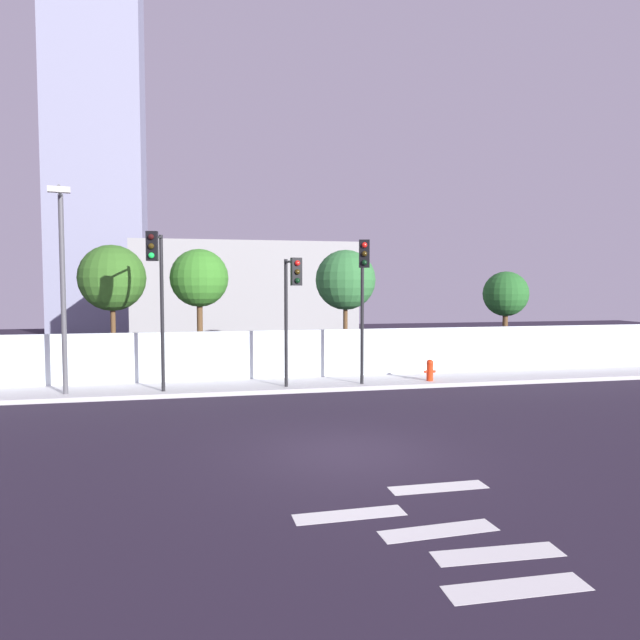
{
  "coord_description": "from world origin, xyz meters",
  "views": [
    {
      "loc": [
        -3.16,
        -11.81,
        3.64
      ],
      "look_at": [
        0.78,
        6.5,
        2.51
      ],
      "focal_mm": 32.07,
      "sensor_mm": 36.0,
      "label": 1
    }
  ],
  "objects_px": {
    "traffic_light_left": "(363,281)",
    "roadside_tree_rightmost": "(506,295)",
    "traffic_light_center": "(292,294)",
    "roadside_tree_midleft": "(199,279)",
    "traffic_light_right": "(157,278)",
    "roadside_tree_leftmost": "(112,278)",
    "fire_hydrant": "(430,369)",
    "street_lamp_curbside": "(62,275)",
    "roadside_tree_midright": "(345,280)"
  },
  "relations": [
    {
      "from": "traffic_light_right",
      "to": "street_lamp_curbside",
      "type": "distance_m",
      "value": 2.95
    },
    {
      "from": "street_lamp_curbside",
      "to": "roadside_tree_midleft",
      "type": "bearing_deg",
      "value": 38.4
    },
    {
      "from": "street_lamp_curbside",
      "to": "roadside_tree_leftmost",
      "type": "relative_size",
      "value": 1.23
    },
    {
      "from": "traffic_light_center",
      "to": "roadside_tree_midleft",
      "type": "xyz_separation_m",
      "value": [
        -2.98,
        3.86,
        0.54
      ]
    },
    {
      "from": "traffic_light_right",
      "to": "roadside_tree_leftmost",
      "type": "relative_size",
      "value": 1.0
    },
    {
      "from": "traffic_light_right",
      "to": "roadside_tree_midright",
      "type": "relative_size",
      "value": 1.01
    },
    {
      "from": "traffic_light_left",
      "to": "roadside_tree_rightmost",
      "type": "xyz_separation_m",
      "value": [
        7.66,
        4.06,
        -0.54
      ]
    },
    {
      "from": "roadside_tree_leftmost",
      "to": "roadside_tree_rightmost",
      "type": "xyz_separation_m",
      "value": [
        16.25,
        -0.0,
        -0.66
      ]
    },
    {
      "from": "roadside_tree_midleft",
      "to": "traffic_light_center",
      "type": "bearing_deg",
      "value": -52.3
    },
    {
      "from": "traffic_light_center",
      "to": "fire_hydrant",
      "type": "height_order",
      "value": "traffic_light_center"
    },
    {
      "from": "fire_hydrant",
      "to": "traffic_light_right",
      "type": "bearing_deg",
      "value": -175.68
    },
    {
      "from": "street_lamp_curbside",
      "to": "roadside_tree_midleft",
      "type": "relative_size",
      "value": 1.26
    },
    {
      "from": "traffic_light_center",
      "to": "roadside_tree_leftmost",
      "type": "bearing_deg",
      "value": 148.02
    },
    {
      "from": "traffic_light_left",
      "to": "roadside_tree_midright",
      "type": "relative_size",
      "value": 0.97
    },
    {
      "from": "traffic_light_left",
      "to": "street_lamp_curbside",
      "type": "relative_size",
      "value": 0.78
    },
    {
      "from": "roadside_tree_rightmost",
      "to": "traffic_light_center",
      "type": "bearing_deg",
      "value": -159.03
    },
    {
      "from": "traffic_light_center",
      "to": "roadside_tree_midright",
      "type": "bearing_deg",
      "value": 53.46
    },
    {
      "from": "traffic_light_right",
      "to": "roadside_tree_leftmost",
      "type": "height_order",
      "value": "traffic_light_right"
    },
    {
      "from": "traffic_light_center",
      "to": "roadside_tree_leftmost",
      "type": "xyz_separation_m",
      "value": [
        -6.18,
        3.86,
        0.54
      ]
    },
    {
      "from": "traffic_light_right",
      "to": "roadside_tree_rightmost",
      "type": "distance_m",
      "value": 14.9
    },
    {
      "from": "traffic_light_left",
      "to": "fire_hydrant",
      "type": "distance_m",
      "value": 4.37
    },
    {
      "from": "traffic_light_left",
      "to": "traffic_light_right",
      "type": "height_order",
      "value": "traffic_light_right"
    },
    {
      "from": "street_lamp_curbside",
      "to": "roadside_tree_rightmost",
      "type": "relative_size",
      "value": 1.5
    },
    {
      "from": "traffic_light_center",
      "to": "fire_hydrant",
      "type": "distance_m",
      "value": 5.97
    },
    {
      "from": "fire_hydrant",
      "to": "roadside_tree_midleft",
      "type": "bearing_deg",
      "value": 158.95
    },
    {
      "from": "roadside_tree_midright",
      "to": "traffic_light_center",
      "type": "bearing_deg",
      "value": -126.54
    },
    {
      "from": "roadside_tree_rightmost",
      "to": "street_lamp_curbside",
      "type": "bearing_deg",
      "value": -169.04
    },
    {
      "from": "traffic_light_left",
      "to": "roadside_tree_leftmost",
      "type": "xyz_separation_m",
      "value": [
        -8.59,
        4.06,
        0.13
      ]
    },
    {
      "from": "fire_hydrant",
      "to": "roadside_tree_rightmost",
      "type": "height_order",
      "value": "roadside_tree_rightmost"
    },
    {
      "from": "street_lamp_curbside",
      "to": "roadside_tree_midright",
      "type": "xyz_separation_m",
      "value": [
        10.06,
        3.34,
        -0.12
      ]
    },
    {
      "from": "roadside_tree_leftmost",
      "to": "roadside_tree_midleft",
      "type": "height_order",
      "value": "roadside_tree_leftmost"
    },
    {
      "from": "roadside_tree_leftmost",
      "to": "roadside_tree_rightmost",
      "type": "distance_m",
      "value": 16.27
    },
    {
      "from": "traffic_light_right",
      "to": "street_lamp_curbside",
      "type": "xyz_separation_m",
      "value": [
        -2.9,
        0.54,
        0.09
      ]
    },
    {
      "from": "traffic_light_left",
      "to": "roadside_tree_rightmost",
      "type": "relative_size",
      "value": 1.17
    },
    {
      "from": "roadside_tree_leftmost",
      "to": "roadside_tree_midleft",
      "type": "distance_m",
      "value": 3.2
    },
    {
      "from": "roadside_tree_midright",
      "to": "roadside_tree_rightmost",
      "type": "height_order",
      "value": "roadside_tree_midright"
    },
    {
      "from": "traffic_light_left",
      "to": "roadside_tree_leftmost",
      "type": "relative_size",
      "value": 0.96
    },
    {
      "from": "traffic_light_left",
      "to": "traffic_light_center",
      "type": "height_order",
      "value": "traffic_light_left"
    },
    {
      "from": "street_lamp_curbside",
      "to": "roadside_tree_midright",
      "type": "bearing_deg",
      "value": 18.38
    },
    {
      "from": "fire_hydrant",
      "to": "roadside_tree_leftmost",
      "type": "height_order",
      "value": "roadside_tree_leftmost"
    },
    {
      "from": "street_lamp_curbside",
      "to": "roadside_tree_leftmost",
      "type": "bearing_deg",
      "value": 73.0
    },
    {
      "from": "traffic_light_right",
      "to": "roadside_tree_rightmost",
      "type": "xyz_separation_m",
      "value": [
        14.38,
        3.88,
        -0.63
      ]
    },
    {
      "from": "roadside_tree_midright",
      "to": "roadside_tree_rightmost",
      "type": "relative_size",
      "value": 1.2
    },
    {
      "from": "fire_hydrant",
      "to": "roadside_tree_leftmost",
      "type": "distance_m",
      "value": 12.31
    },
    {
      "from": "traffic_light_left",
      "to": "roadside_tree_leftmost",
      "type": "distance_m",
      "value": 9.51
    },
    {
      "from": "street_lamp_curbside",
      "to": "roadside_tree_midright",
      "type": "height_order",
      "value": "street_lamp_curbside"
    },
    {
      "from": "street_lamp_curbside",
      "to": "roadside_tree_leftmost",
      "type": "height_order",
      "value": "street_lamp_curbside"
    },
    {
      "from": "roadside_tree_midleft",
      "to": "roadside_tree_midright",
      "type": "bearing_deg",
      "value": 0.0
    },
    {
      "from": "traffic_light_right",
      "to": "fire_hydrant",
      "type": "bearing_deg",
      "value": 4.32
    },
    {
      "from": "traffic_light_center",
      "to": "roadside_tree_midleft",
      "type": "height_order",
      "value": "roadside_tree_midleft"
    }
  ]
}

